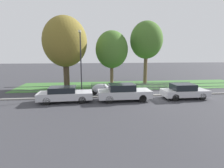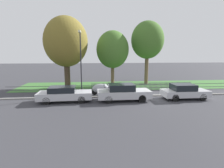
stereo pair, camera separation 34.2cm
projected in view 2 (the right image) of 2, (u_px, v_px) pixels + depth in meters
The scene contains 12 objects.
ground_plane at pixel (150, 96), 16.83m from camera, with size 120.00×120.00×0.00m, color #38383D.
kerb_stone at pixel (150, 96), 16.92m from camera, with size 29.43×0.20×0.12m, color gray.
grass_strip at pixel (136, 85), 22.86m from camera, with size 29.43×6.35×0.01m, color #3D7033.
park_fence at pixel (142, 86), 19.68m from camera, with size 29.43×0.05×0.86m.
parked_car_silver_hatchback at pixel (65, 94), 14.93m from camera, with size 4.58×1.85×1.32m.
parked_car_black_saloon at pixel (123, 92), 15.29m from camera, with size 4.62×1.87×1.47m.
parked_car_navy_estate at pixel (184, 91), 15.85m from camera, with size 4.11×1.76×1.36m.
covered_motorcycle at pixel (101, 88), 17.37m from camera, with size 1.81×0.78×1.12m.
tree_nearest_kerb at pixel (66, 42), 20.24m from camera, with size 5.05×5.05×8.34m.
tree_behind_motorcycle at pixel (113, 50), 21.91m from camera, with size 4.06×4.06×6.92m.
tree_mid_park at pixel (147, 40), 22.79m from camera, with size 4.24×4.24×8.27m.
street_lamp at pixel (81, 57), 16.21m from camera, with size 0.20×0.79×6.11m.
Camera 2 is at (-5.26, -15.95, 4.09)m, focal length 28.00 mm.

